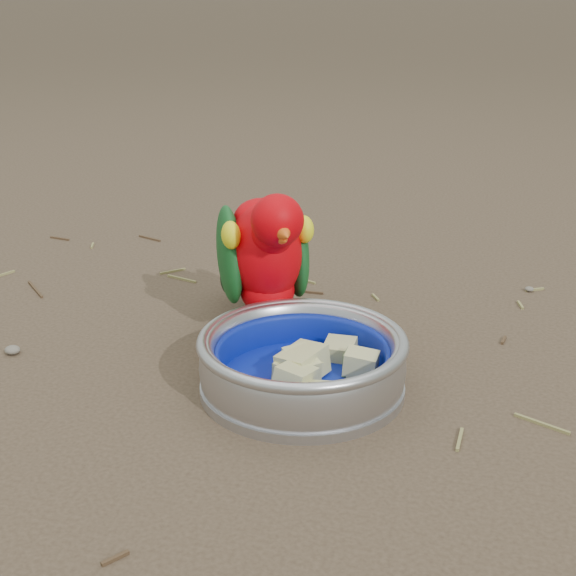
% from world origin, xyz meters
% --- Properties ---
extents(ground, '(60.00, 60.00, 0.00)m').
position_xyz_m(ground, '(0.00, 0.00, 0.00)').
color(ground, '#4C3B2C').
extents(food_bowl, '(0.21, 0.21, 0.02)m').
position_xyz_m(food_bowl, '(0.10, -0.04, 0.01)').
color(food_bowl, '#B2B2BA').
rests_on(food_bowl, ground).
extents(bowl_wall, '(0.21, 0.21, 0.04)m').
position_xyz_m(bowl_wall, '(0.10, -0.04, 0.04)').
color(bowl_wall, '#B2B2BA').
rests_on(bowl_wall, food_bowl).
extents(fruit_wedges, '(0.13, 0.13, 0.03)m').
position_xyz_m(fruit_wedges, '(0.10, -0.04, 0.03)').
color(fruit_wedges, '#CFCB84').
rests_on(fruit_wedges, food_bowl).
extents(lory_parrot, '(0.20, 0.24, 0.18)m').
position_xyz_m(lory_parrot, '(0.03, 0.08, 0.09)').
color(lory_parrot, '#CC0008').
rests_on(lory_parrot, ground).
extents(ground_debris, '(0.90, 0.80, 0.01)m').
position_xyz_m(ground_debris, '(0.02, 0.06, 0.00)').
color(ground_debris, olive).
rests_on(ground_debris, ground).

